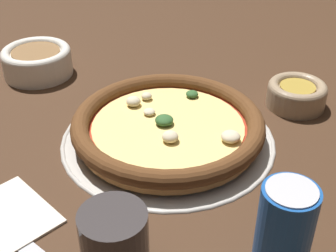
% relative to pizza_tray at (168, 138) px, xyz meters
% --- Properties ---
extents(ground_plane, '(3.00, 3.00, 0.00)m').
position_rel_pizza_tray_xyz_m(ground_plane, '(0.00, 0.00, -0.00)').
color(ground_plane, '#3D2616').
extents(pizza_tray, '(0.36, 0.36, 0.01)m').
position_rel_pizza_tray_xyz_m(pizza_tray, '(0.00, 0.00, 0.00)').
color(pizza_tray, '#B7B2A8').
rests_on(pizza_tray, ground_plane).
extents(pizza, '(0.33, 0.33, 0.04)m').
position_rel_pizza_tray_xyz_m(pizza, '(-0.00, -0.00, 0.02)').
color(pizza, '#BC7F42').
rests_on(pizza, pizza_tray).
extents(bowl_near, '(0.11, 0.11, 0.05)m').
position_rel_pizza_tray_xyz_m(bowl_near, '(-0.17, -0.21, 0.02)').
color(bowl_near, '#9E8466').
rests_on(bowl_near, ground_plane).
extents(bowl_far, '(0.14, 0.14, 0.06)m').
position_rel_pizza_tray_xyz_m(bowl_far, '(0.36, -0.11, 0.03)').
color(bowl_far, silver).
rests_on(bowl_far, ground_plane).
extents(drinking_cup, '(0.08, 0.08, 0.08)m').
position_rel_pizza_tray_xyz_m(drinking_cup, '(-0.06, 0.27, 0.04)').
color(drinking_cup, '#383333').
rests_on(drinking_cup, ground_plane).
extents(napkin, '(0.16, 0.14, 0.01)m').
position_rel_pizza_tray_xyz_m(napkin, '(0.12, 0.26, 0.00)').
color(napkin, beige).
rests_on(napkin, ground_plane).
extents(fork, '(0.17, 0.06, 0.00)m').
position_rel_pizza_tray_xyz_m(fork, '(0.11, 0.28, -0.00)').
color(fork, '#B7B7BC').
rests_on(fork, ground_plane).
extents(beverage_can, '(0.07, 0.07, 0.12)m').
position_rel_pizza_tray_xyz_m(beverage_can, '(-0.24, 0.19, 0.06)').
color(beverage_can, '#194C99').
rests_on(beverage_can, ground_plane).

